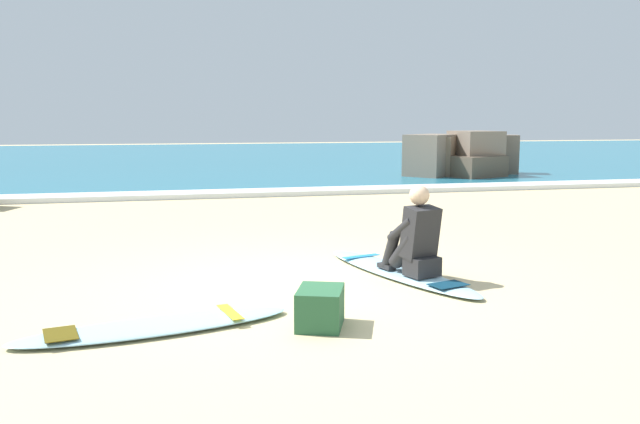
{
  "coord_description": "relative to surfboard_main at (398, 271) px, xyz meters",
  "views": [
    {
      "loc": [
        -1.27,
        -6.46,
        1.7
      ],
      "look_at": [
        0.6,
        1.42,
        0.55
      ],
      "focal_mm": 36.94,
      "sensor_mm": 36.0,
      "label": 1
    }
  ],
  "objects": [
    {
      "name": "ground_plane",
      "position": [
        -1.19,
        -0.22,
        -0.04
      ],
      "size": [
        80.0,
        80.0,
        0.0
      ],
      "primitive_type": "plane",
      "color": "#CCB584"
    },
    {
      "name": "sea",
      "position": [
        -1.19,
        21.59,
        0.01
      ],
      "size": [
        80.0,
        28.0,
        0.1
      ],
      "primitive_type": "cube",
      "color": "teal",
      "rests_on": "ground"
    },
    {
      "name": "breaking_foam",
      "position": [
        -1.19,
        7.89,
        0.02
      ],
      "size": [
        80.0,
        0.9,
        0.11
      ],
      "primitive_type": "cube",
      "color": "white",
      "rests_on": "ground"
    },
    {
      "name": "surfboard_main",
      "position": [
        0.0,
        0.0,
        0.0
      ],
      "size": [
        1.24,
        2.64,
        0.08
      ],
      "color": "#9ED1E5",
      "rests_on": "ground"
    },
    {
      "name": "surfer_seated",
      "position": [
        0.08,
        -0.28,
        0.4
      ],
      "size": [
        0.53,
        0.77,
        0.95
      ],
      "color": "#232326",
      "rests_on": "surfboard_main"
    },
    {
      "name": "surfboard_spare_near",
      "position": [
        -2.58,
        -1.36,
        0.0
      ],
      "size": [
        2.31,
        0.98,
        0.08
      ],
      "color": "#9ED1E5",
      "rests_on": "ground"
    },
    {
      "name": "rock_outcrop_distant",
      "position": [
        5.72,
        10.69,
        0.56
      ],
      "size": [
        3.83,
        2.53,
        1.35
      ],
      "color": "brown",
      "rests_on": "ground"
    },
    {
      "name": "beach_bag",
      "position": [
        -1.25,
        -1.57,
        0.12
      ],
      "size": [
        0.5,
        0.58,
        0.32
      ],
      "primitive_type": "cube",
      "rotation": [
        0.0,
        0.0,
        -0.36
      ],
      "color": "#285B38",
      "rests_on": "ground"
    }
  ]
}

